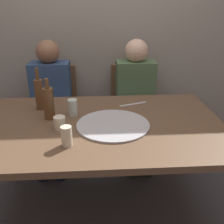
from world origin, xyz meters
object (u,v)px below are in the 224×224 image
(wine_bottle, at_px, (49,103))
(wine_glass, at_px, (73,108))
(dining_table, at_px, (99,133))
(pizza_tray, at_px, (113,125))
(tumbler_near, at_px, (60,123))
(tumbler_far, at_px, (67,136))
(chair_left, at_px, (54,107))
(guest_in_beanie, at_px, (136,98))
(guest_in_sweater, at_px, (51,100))
(beer_bottle, at_px, (39,93))
(table_knife, at_px, (133,104))
(chair_right, at_px, (133,105))

(wine_bottle, relative_size, wine_glass, 2.41)
(dining_table, distance_m, pizza_tray, 0.13)
(tumbler_near, xyz_separation_m, tumbler_far, (0.06, -0.20, 0.02))
(wine_bottle, distance_m, chair_left, 0.90)
(pizza_tray, height_order, tumbler_near, tumbler_near)
(guest_in_beanie, bearing_deg, guest_in_sweater, 0.00)
(dining_table, xyz_separation_m, chair_left, (-0.43, 0.91, -0.17))
(beer_bottle, bearing_deg, guest_in_beanie, 32.13)
(table_knife, relative_size, chair_left, 0.24)
(wine_glass, height_order, guest_in_sweater, guest_in_sweater)
(beer_bottle, bearing_deg, tumbler_near, -62.07)
(wine_bottle, distance_m, chair_right, 1.12)
(tumbler_near, height_order, table_knife, tumbler_near)
(wine_glass, xyz_separation_m, chair_left, (-0.26, 0.78, -0.30))
(wine_bottle, distance_m, guest_in_beanie, 0.98)
(guest_in_sweater, bearing_deg, chair_left, -90.00)
(dining_table, relative_size, tumbler_far, 14.09)
(dining_table, distance_m, table_knife, 0.41)
(wine_bottle, height_order, guest_in_beanie, guest_in_beanie)
(wine_bottle, xyz_separation_m, beer_bottle, (-0.09, 0.17, 0.01))
(tumbler_near, height_order, wine_glass, wine_glass)
(beer_bottle, distance_m, chair_left, 0.74)
(dining_table, relative_size, guest_in_sweater, 1.37)
(wine_bottle, xyz_separation_m, guest_in_sweater, (-0.11, 0.66, -0.23))
(pizza_tray, relative_size, chair_right, 0.51)
(tumbler_far, xyz_separation_m, table_knife, (0.44, 0.57, -0.05))
(wine_bottle, xyz_separation_m, chair_right, (0.69, 0.81, -0.36))
(pizza_tray, xyz_separation_m, chair_left, (-0.52, 0.95, -0.25))
(pizza_tray, height_order, tumbler_far, tumbler_far)
(beer_bottle, bearing_deg, dining_table, -32.39)
(wine_glass, distance_m, chair_right, 0.99)
(table_knife, relative_size, chair_right, 0.24)
(table_knife, xyz_separation_m, guest_in_beanie, (0.10, 0.46, -0.12))
(guest_in_beanie, bearing_deg, chair_right, -90.00)
(chair_left, height_order, chair_right, same)
(dining_table, relative_size, guest_in_beanie, 1.37)
(table_knife, bearing_deg, wine_bottle, 0.16)
(guest_in_sweater, relative_size, guest_in_beanie, 1.00)
(dining_table, relative_size, wine_glass, 14.14)
(dining_table, relative_size, beer_bottle, 5.34)
(wine_bottle, relative_size, beer_bottle, 0.91)
(pizza_tray, bearing_deg, tumbler_far, -139.60)
(pizza_tray, relative_size, guest_in_beanie, 0.39)
(wine_bottle, relative_size, chair_left, 0.30)
(chair_right, bearing_deg, guest_in_sweater, 10.79)
(tumbler_near, height_order, guest_in_sweater, guest_in_sweater)
(wine_bottle, distance_m, beer_bottle, 0.20)
(pizza_tray, height_order, guest_in_beanie, guest_in_beanie)
(pizza_tray, relative_size, tumbler_far, 4.04)
(tumbler_near, xyz_separation_m, table_knife, (0.50, 0.37, -0.04))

